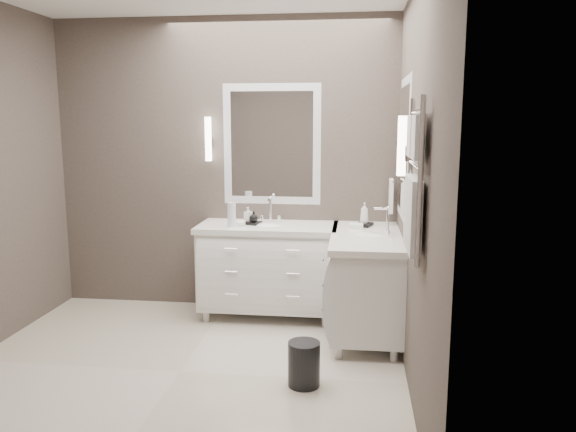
# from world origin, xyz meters

# --- Properties ---
(floor) EXTENTS (3.20, 3.00, 0.01)m
(floor) POSITION_xyz_m (0.00, 0.00, -0.01)
(floor) COLOR beige
(floor) RESTS_ON ground
(wall_back) EXTENTS (3.20, 0.01, 2.70)m
(wall_back) POSITION_xyz_m (0.00, 1.50, 1.35)
(wall_back) COLOR #483F3A
(wall_back) RESTS_ON floor
(wall_front) EXTENTS (3.20, 0.01, 2.70)m
(wall_front) POSITION_xyz_m (0.00, -1.50, 1.35)
(wall_front) COLOR #483F3A
(wall_front) RESTS_ON floor
(wall_right) EXTENTS (0.01, 3.00, 2.70)m
(wall_right) POSITION_xyz_m (1.60, 0.00, 1.35)
(wall_right) COLOR #483F3A
(wall_right) RESTS_ON floor
(vanity_back) EXTENTS (1.24, 0.59, 0.97)m
(vanity_back) POSITION_xyz_m (0.45, 1.23, 0.49)
(vanity_back) COLOR white
(vanity_back) RESTS_ON floor
(vanity_right) EXTENTS (0.59, 1.24, 0.97)m
(vanity_right) POSITION_xyz_m (1.33, 0.90, 0.49)
(vanity_right) COLOR white
(vanity_right) RESTS_ON floor
(mirror_back) EXTENTS (0.90, 0.02, 1.10)m
(mirror_back) POSITION_xyz_m (0.45, 1.49, 1.55)
(mirror_back) COLOR white
(mirror_back) RESTS_ON wall_back
(mirror_right) EXTENTS (0.02, 0.90, 1.10)m
(mirror_right) POSITION_xyz_m (1.59, 0.80, 1.55)
(mirror_right) COLOR white
(mirror_right) RESTS_ON wall_right
(sconce_back) EXTENTS (0.06, 0.06, 0.40)m
(sconce_back) POSITION_xyz_m (-0.13, 1.43, 1.59)
(sconce_back) COLOR white
(sconce_back) RESTS_ON wall_back
(sconce_right) EXTENTS (0.06, 0.06, 0.40)m
(sconce_right) POSITION_xyz_m (1.53, 0.22, 1.59)
(sconce_right) COLOR white
(sconce_right) RESTS_ON wall_right
(towel_bar_corner) EXTENTS (0.03, 0.22, 0.30)m
(towel_bar_corner) POSITION_xyz_m (1.54, 1.36, 1.12)
(towel_bar_corner) COLOR white
(towel_bar_corner) RESTS_ON wall_right
(towel_ladder) EXTENTS (0.06, 0.58, 0.90)m
(towel_ladder) POSITION_xyz_m (1.55, -0.40, 1.39)
(towel_ladder) COLOR white
(towel_ladder) RESTS_ON wall_right
(waste_bin) EXTENTS (0.25, 0.25, 0.30)m
(waste_bin) POSITION_xyz_m (0.90, -0.10, 0.15)
(waste_bin) COLOR black
(waste_bin) RESTS_ON floor
(amenity_tray_back) EXTENTS (0.20, 0.17, 0.02)m
(amenity_tray_back) POSITION_xyz_m (0.30, 1.24, 0.86)
(amenity_tray_back) COLOR black
(amenity_tray_back) RESTS_ON vanity_back
(amenity_tray_right) EXTENTS (0.17, 0.20, 0.03)m
(amenity_tray_right) POSITION_xyz_m (1.30, 1.27, 0.86)
(amenity_tray_right) COLOR black
(amenity_tray_right) RESTS_ON vanity_right
(water_bottle) EXTENTS (0.08, 0.08, 0.21)m
(water_bottle) POSITION_xyz_m (0.15, 1.09, 0.96)
(water_bottle) COLOR silver
(water_bottle) RESTS_ON vanity_back
(soap_bottle_a) EXTENTS (0.08, 0.08, 0.13)m
(soap_bottle_a) POSITION_xyz_m (0.27, 1.26, 0.94)
(soap_bottle_a) COLOR white
(soap_bottle_a) RESTS_ON amenity_tray_back
(soap_bottle_b) EXTENTS (0.09, 0.09, 0.10)m
(soap_bottle_b) POSITION_xyz_m (0.33, 1.21, 0.92)
(soap_bottle_b) COLOR black
(soap_bottle_b) RESTS_ON amenity_tray_back
(soap_bottle_c) EXTENTS (0.08, 0.08, 0.18)m
(soap_bottle_c) POSITION_xyz_m (1.30, 1.27, 0.97)
(soap_bottle_c) COLOR white
(soap_bottle_c) RESTS_ON amenity_tray_right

